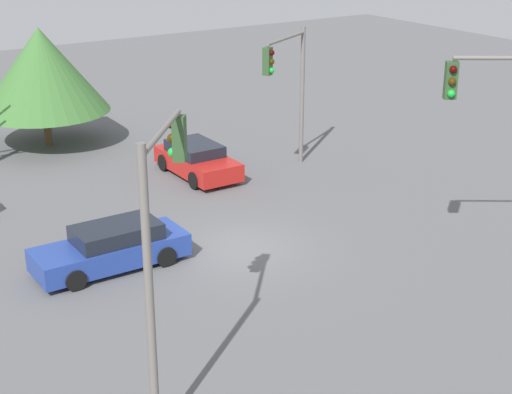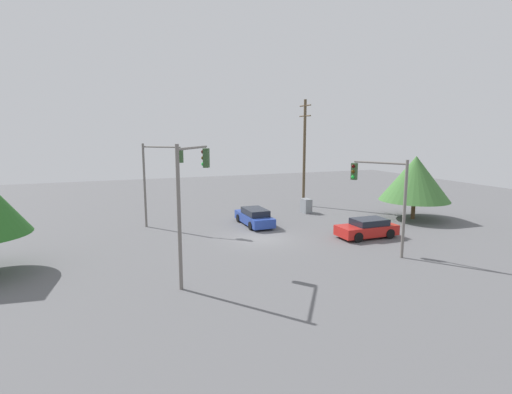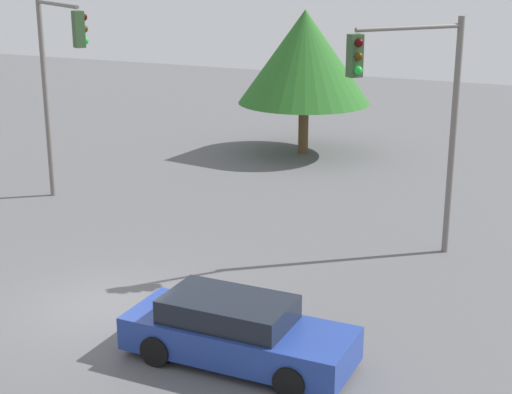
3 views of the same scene
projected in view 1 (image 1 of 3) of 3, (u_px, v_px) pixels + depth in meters
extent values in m
plane|color=#5B5B5E|center=(240.00, 249.00, 25.66)|extent=(80.00, 80.00, 0.00)
cube|color=#233D93|center=(111.00, 252.00, 24.19)|extent=(4.75, 1.76, 0.71)
cube|color=black|center=(116.00, 232.00, 24.09)|extent=(2.62, 1.55, 0.50)
cylinder|color=black|center=(76.00, 280.00, 22.85)|extent=(0.65, 0.22, 0.65)
cylinder|color=black|center=(56.00, 259.00, 24.16)|extent=(0.65, 0.22, 0.65)
cylinder|color=black|center=(166.00, 256.00, 24.36)|extent=(0.65, 0.22, 0.65)
cylinder|color=black|center=(142.00, 238.00, 25.67)|extent=(0.65, 0.22, 0.65)
cube|color=red|center=(198.00, 163.00, 32.25)|extent=(1.87, 4.29, 0.70)
cube|color=black|center=(195.00, 148.00, 32.21)|extent=(1.65, 2.36, 0.45)
cylinder|color=black|center=(233.00, 172.00, 31.74)|extent=(0.22, 0.70, 0.70)
cylinder|color=black|center=(195.00, 180.00, 30.83)|extent=(0.22, 0.70, 0.70)
cylinder|color=black|center=(201.00, 155.00, 33.81)|extent=(0.22, 0.70, 0.70)
cylinder|color=black|center=(164.00, 163.00, 32.90)|extent=(0.22, 0.70, 0.70)
cylinder|color=slate|center=(150.00, 302.00, 15.51)|extent=(0.18, 0.18, 6.56)
cylinder|color=slate|center=(162.00, 132.00, 15.93)|extent=(2.17, 2.56, 0.12)
cube|color=#2D4C28|center=(179.00, 138.00, 17.66)|extent=(0.43, 0.44, 1.05)
sphere|color=#360503|center=(171.00, 124.00, 17.55)|extent=(0.22, 0.22, 0.22)
sphere|color=#392605|center=(172.00, 138.00, 17.67)|extent=(0.22, 0.22, 0.22)
sphere|color=green|center=(172.00, 152.00, 17.80)|extent=(0.22, 0.22, 0.22)
cube|color=#2D4C28|center=(451.00, 80.00, 21.74)|extent=(0.44, 0.42, 1.05)
sphere|color=#360503|center=(453.00, 70.00, 21.46)|extent=(0.22, 0.22, 0.22)
sphere|color=#392605|center=(452.00, 82.00, 21.58)|extent=(0.22, 0.22, 0.22)
sphere|color=green|center=(451.00, 94.00, 21.70)|extent=(0.22, 0.22, 0.22)
cylinder|color=slate|center=(302.00, 96.00, 33.08)|extent=(0.18, 0.18, 5.84)
cylinder|color=slate|center=(286.00, 38.00, 30.77)|extent=(2.91, 1.70, 0.12)
cube|color=#2D4C28|center=(268.00, 61.00, 29.64)|extent=(0.43, 0.41, 1.05)
sphere|color=#360503|center=(272.00, 53.00, 29.45)|extent=(0.22, 0.22, 0.22)
sphere|color=#392605|center=(272.00, 62.00, 29.57)|extent=(0.22, 0.22, 0.22)
sphere|color=green|center=(272.00, 70.00, 29.69)|extent=(0.22, 0.22, 0.22)
cylinder|color=brown|center=(48.00, 128.00, 36.17)|extent=(0.34, 0.34, 1.61)
cone|color=#3D7033|center=(42.00, 70.00, 35.20)|extent=(5.88, 5.88, 3.81)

